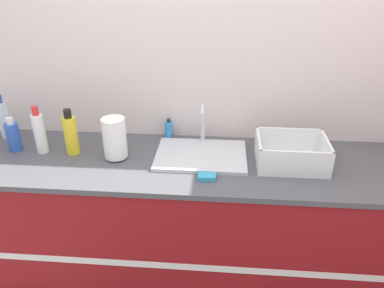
% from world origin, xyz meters
% --- Properties ---
extents(wall_back, '(4.86, 0.06, 2.60)m').
position_xyz_m(wall_back, '(0.00, 0.66, 1.30)').
color(wall_back, silver).
rests_on(wall_back, ground_plane).
extents(counter_cabinet, '(2.49, 0.65, 0.90)m').
position_xyz_m(counter_cabinet, '(0.00, 0.31, 0.45)').
color(counter_cabinet, maroon).
rests_on(counter_cabinet, ground_plane).
extents(sink, '(0.50, 0.37, 0.25)m').
position_xyz_m(sink, '(0.07, 0.37, 0.92)').
color(sink, silver).
rests_on(sink, counter_cabinet).
extents(paper_towel_roll, '(0.13, 0.13, 0.24)m').
position_xyz_m(paper_towel_roll, '(-0.39, 0.32, 1.02)').
color(paper_towel_roll, '#4C4C51').
rests_on(paper_towel_roll, counter_cabinet).
extents(dish_rack, '(0.36, 0.28, 0.15)m').
position_xyz_m(dish_rack, '(0.56, 0.33, 0.95)').
color(dish_rack, white).
rests_on(dish_rack, counter_cabinet).
extents(bottle_white_spray, '(0.06, 0.06, 0.28)m').
position_xyz_m(bottle_white_spray, '(-0.83, 0.35, 1.02)').
color(bottle_white_spray, white).
rests_on(bottle_white_spray, counter_cabinet).
extents(bottle_clear, '(0.07, 0.07, 0.27)m').
position_xyz_m(bottle_clear, '(-1.13, 0.52, 1.02)').
color(bottle_clear, silver).
rests_on(bottle_clear, counter_cabinet).
extents(bottle_blue, '(0.07, 0.07, 0.20)m').
position_xyz_m(bottle_blue, '(-1.00, 0.36, 0.99)').
color(bottle_blue, '#2D56B7').
rests_on(bottle_blue, counter_cabinet).
extents(bottle_yellow, '(0.07, 0.07, 0.27)m').
position_xyz_m(bottle_yellow, '(-0.65, 0.35, 1.02)').
color(bottle_yellow, yellow).
rests_on(bottle_yellow, counter_cabinet).
extents(soap_dispenser, '(0.05, 0.05, 0.13)m').
position_xyz_m(soap_dispenser, '(-0.14, 0.58, 0.96)').
color(soap_dispenser, '#338CCC').
rests_on(soap_dispenser, counter_cabinet).
extents(sponge, '(0.09, 0.06, 0.02)m').
position_xyz_m(sponge, '(0.12, 0.14, 0.91)').
color(sponge, '#3399BF').
rests_on(sponge, counter_cabinet).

